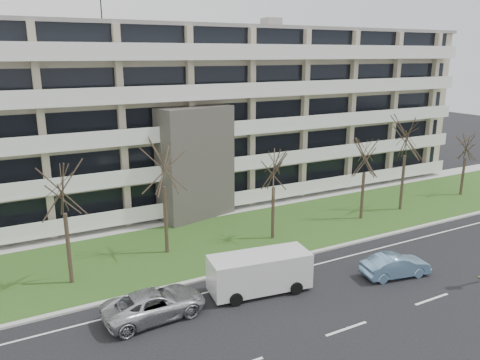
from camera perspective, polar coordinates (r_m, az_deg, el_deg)
ground at (r=24.44m, az=12.84°, el=-17.27°), size 160.00×160.00×0.00m
grass_verge at (r=34.09m, az=-1.62°, el=-7.14°), size 90.00×10.00×0.06m
curb at (r=30.06m, az=2.73°, el=-10.26°), size 90.00×0.35×0.12m
sidewalk at (r=38.76m, az=-5.28°, el=-4.38°), size 90.00×2.00×0.08m
lane_edge_line at (r=28.94m, az=4.28°, el=-11.47°), size 90.00×0.12×0.01m
apartment_building at (r=43.25m, az=-9.11°, el=7.87°), size 60.50×15.10×18.75m
silver_pickup at (r=24.80m, az=-10.36°, el=-14.66°), size 5.37×2.72×1.45m
blue_sedan at (r=29.94m, az=18.43°, el=-9.87°), size 4.36×2.20×1.37m
white_van at (r=26.58m, az=2.55°, el=-10.82°), size 5.91×2.93×2.20m
tree_2 at (r=27.54m, az=-20.89°, el=-0.55°), size 3.84×3.84×7.68m
tree_3 at (r=30.20m, az=-9.35°, el=2.49°), size 4.14×4.14×8.27m
tree_4 at (r=32.59m, az=4.14°, el=1.62°), size 3.45×3.45×6.89m
tree_5 at (r=37.87m, az=15.03°, el=3.11°), size 3.47×3.47×6.94m
tree_6 at (r=40.98m, az=19.69°, el=5.39°), size 4.26×4.26×8.52m
tree_7 at (r=47.97m, az=25.94°, el=4.03°), size 3.20×3.20×6.40m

